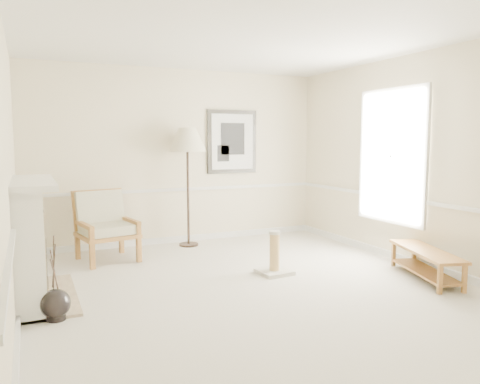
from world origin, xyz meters
name	(u,v)px	position (x,y,z in m)	size (l,w,h in m)	color
ground	(250,287)	(0.00, 0.00, 0.00)	(5.50, 5.50, 0.00)	silver
room	(259,128)	(0.14, 0.08, 1.87)	(5.04, 5.54, 2.92)	beige
fireplace	(30,242)	(-2.34, 0.60, 0.64)	(0.64, 1.64, 1.31)	white
floor_vase	(56,305)	(-2.15, -0.14, 0.15)	(0.29, 0.29, 0.83)	black
armchair	(104,223)	(-1.36, 2.07, 0.54)	(0.89, 0.93, 1.00)	#A76A36
floor_lamp	(187,143)	(0.03, 2.40, 1.68)	(0.75, 0.75, 1.93)	black
bench	(426,259)	(2.15, -0.59, 0.25)	(0.76, 1.34, 0.37)	#A76A36
scratching_post	(274,260)	(0.52, 0.37, 0.18)	(0.43, 0.43, 0.56)	beige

